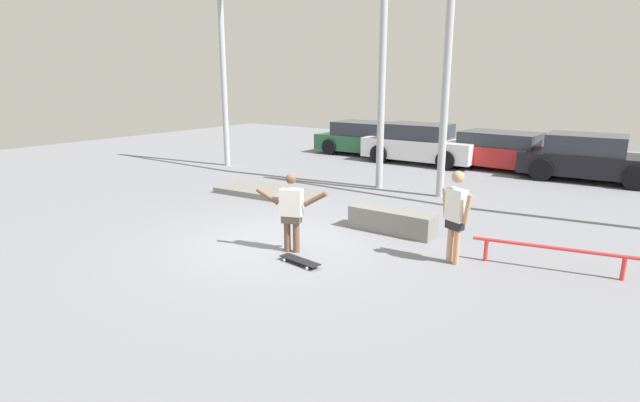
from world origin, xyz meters
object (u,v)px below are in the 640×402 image
at_px(manual_pad, 270,192).
at_px(parked_car_red, 504,151).
at_px(skateboarder, 291,210).
at_px(skateboard, 300,260).
at_px(grind_rail, 552,251).
at_px(parked_car_white, 420,144).
at_px(bystander, 456,212).
at_px(grind_box, 392,221).
at_px(parked_car_black, 589,158).
at_px(parked_car_green, 366,139).

distance_m(manual_pad, parked_car_red, 8.58).
relative_size(skateboarder, skateboard, 1.73).
height_order(skateboarder, grind_rail, skateboarder).
relative_size(manual_pad, parked_car_white, 0.71).
xyz_separation_m(parked_car_white, bystander, (4.89, -9.06, 0.20)).
height_order(manual_pad, parked_car_red, parked_car_red).
xyz_separation_m(grind_box, parked_car_black, (2.33, 8.25, 0.44)).
bearing_deg(skateboarder, parked_car_green, 93.21).
relative_size(grind_box, parked_car_red, 0.39).
bearing_deg(parked_car_green, grind_rail, -46.66).
distance_m(grind_box, parked_car_white, 8.75).
bearing_deg(parked_car_black, parked_car_white, 177.55).
height_order(skateboarder, parked_car_black, skateboarder).
bearing_deg(parked_car_green, skateboarder, -66.99).
bearing_deg(skateboard, parked_car_green, 123.49).
height_order(skateboarder, grind_box, skateboarder).
bearing_deg(skateboarder, parked_car_black, 51.18).
distance_m(grind_box, parked_car_red, 8.65).
relative_size(parked_car_white, bystander, 2.59).
bearing_deg(manual_pad, parked_car_black, 47.61).
height_order(parked_car_white, parked_car_red, parked_car_white).
distance_m(grind_rail, bystander, 1.67).
bearing_deg(grind_box, grind_rail, -5.21).
bearing_deg(manual_pad, grind_box, -13.55).
bearing_deg(bystander, skateboarder, 47.70).
height_order(grind_rail, parked_car_white, parked_car_white).
bearing_deg(parked_car_green, skateboard, -65.65).
height_order(parked_car_black, bystander, bystander).
relative_size(parked_car_green, bystander, 2.53).
height_order(parked_car_red, parked_car_black, parked_car_black).
xyz_separation_m(skateboard, bystander, (2.08, 1.60, 0.83)).
relative_size(skateboarder, bystander, 0.90).
height_order(grind_rail, parked_car_green, parked_car_green).
height_order(skateboard, parked_car_green, parked_car_green).
xyz_separation_m(skateboard, grind_box, (0.40, 2.53, 0.17)).
distance_m(skateboard, parked_car_green, 12.52).
bearing_deg(parked_car_red, parked_car_green, -177.71).
relative_size(skateboarder, manual_pad, 0.49).
height_order(manual_pad, parked_car_black, parked_car_black).
distance_m(skateboard, grind_rail, 4.18).
height_order(skateboarder, parked_car_green, skateboarder).
distance_m(grind_box, manual_pad, 4.39).
xyz_separation_m(manual_pad, parked_car_black, (6.59, 7.22, 0.61)).
xyz_separation_m(grind_rail, bystander, (-1.43, -0.65, 0.57)).
distance_m(skateboarder, parked_car_black, 10.87).
relative_size(parked_car_green, parked_car_white, 0.98).
bearing_deg(manual_pad, bystander, -18.25).
xyz_separation_m(manual_pad, bystander, (5.94, -1.96, 0.82)).
bearing_deg(bystander, manual_pad, 4.67).
bearing_deg(skateboard, skateboarder, 148.96).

